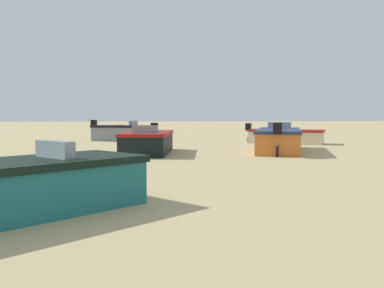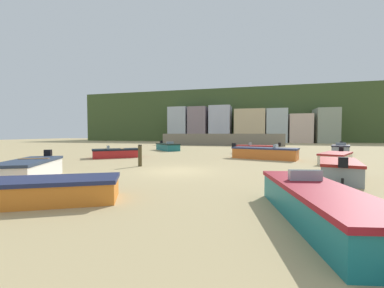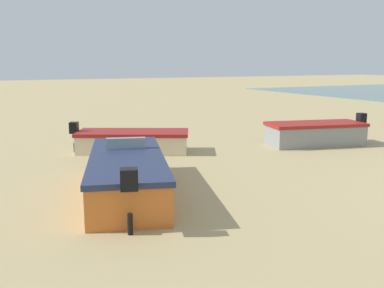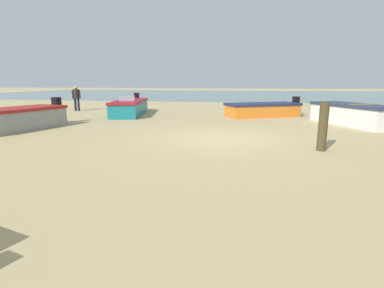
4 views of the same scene
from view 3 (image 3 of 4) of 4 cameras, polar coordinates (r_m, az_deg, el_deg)
name	(u,v)px [view 3 (image 3 of 4)]	position (r m, az deg, el deg)	size (l,w,h in m)	color
boat_cream_0	(133,141)	(15.90, -7.68, 0.36)	(3.14, 4.21, 1.07)	beige
boat_orange_1	(127,174)	(10.89, -8.38, -3.83)	(5.50, 3.18, 1.26)	orange
boat_grey_3	(315,134)	(17.72, 15.64, 1.31)	(2.36, 4.06, 1.19)	gray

